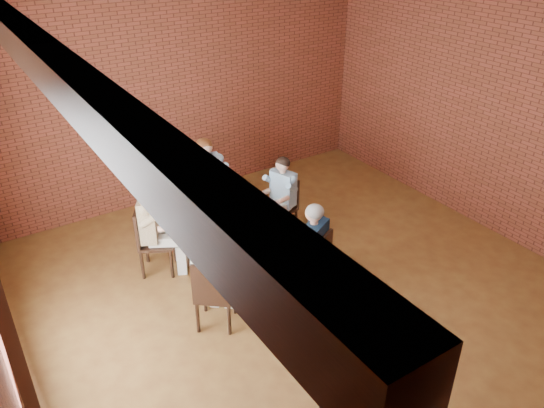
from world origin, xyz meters
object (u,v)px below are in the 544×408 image
chair_e (315,263)px  smartphone (267,220)px  diner_d (215,276)px  diner_b (207,185)px  diner_c (155,226)px  chair_d (214,292)px  diner_a (281,198)px  chair_b (206,193)px  chair_a (284,204)px  diner_e (310,251)px  chair_c (149,237)px  dining_table (233,233)px

chair_e → smartphone: bearing=-103.6°
diner_d → smartphone: 1.19m
diner_b → diner_c: 1.22m
chair_d → smartphone: size_ratio=6.09×
smartphone → chair_e: bearing=-84.2°
diner_a → chair_b: 1.15m
chair_d → diner_d: 0.17m
diner_a → chair_b: bearing=-157.7°
chair_b → smartphone: 1.48m
chair_a → diner_a: diner_a is taller
diner_a → chair_d: 2.10m
diner_a → chair_d: diner_a is taller
diner_e → chair_c: bearing=-73.5°
chair_a → chair_b: bearing=-154.5°
chair_e → smartphone: chair_e is taller
chair_a → chair_b: size_ratio=0.90×
diner_a → diner_b: bearing=-153.9°
diner_b → diner_e: 2.11m
diner_a → diner_b: size_ratio=0.88×
chair_e → chair_d: bearing=-33.7°
chair_a → diner_d: diner_d is taller
chair_c → smartphone: size_ratio=6.19×
diner_a → diner_d: size_ratio=0.93×
chair_a → diner_a: (-0.07, -0.02, 0.13)m
chair_a → diner_e: diner_e is taller
diner_d → smartphone: bearing=-112.0°
diner_a → diner_b: (-0.76, 0.78, 0.08)m
chair_a → diner_b: bearing=-150.6°
chair_c → diner_b: bearing=-33.6°
dining_table → diner_b: 1.13m
chair_b → diner_c: bearing=-136.1°
diner_b → chair_c: 1.28m
diner_c → diner_d: (0.16, -1.32, -0.01)m
dining_table → chair_b: (0.22, 1.19, -0.01)m
dining_table → chair_e: bearing=-63.3°
diner_a → chair_e: bearing=-35.4°
diner_b → chair_b: bearing=90.0°
diner_b → chair_e: diner_b is taller
chair_c → diner_e: size_ratio=0.74×
chair_d → diner_e: (1.24, -0.09, 0.13)m
chair_c → diner_d: bearing=-140.8°
diner_b → chair_c: size_ratio=1.48×
chair_c → dining_table: bearing=-90.0°
chair_b → diner_b: 0.20m
diner_a → smartphone: bearing=-64.3°
diner_b → diner_c: (-1.05, -0.61, -0.03)m
chair_a → diner_c: (-1.88, 0.14, 0.19)m
chair_b → chair_e: chair_b is taller
dining_table → chair_b: 1.21m
diner_c → diner_d: bearing=-143.7°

